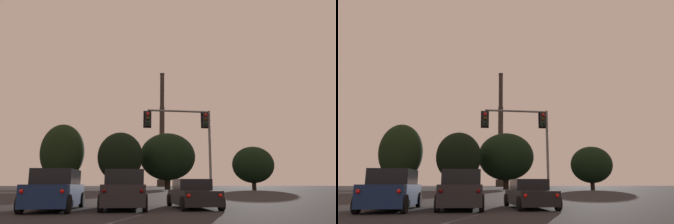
{
  "view_description": "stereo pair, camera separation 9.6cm",
  "coord_description": "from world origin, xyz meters",
  "views": [
    {
      "loc": [
        -0.27,
        -0.12,
        1.16
      ],
      "look_at": [
        5.07,
        36.55,
        9.39
      ],
      "focal_mm": 35.0,
      "sensor_mm": 36.0,
      "label": 1
    },
    {
      "loc": [
        -0.17,
        -0.14,
        1.16
      ],
      "look_at": [
        5.07,
        36.55,
        9.39
      ],
      "focal_mm": 35.0,
      "sensor_mm": 36.0,
      "label": 2
    }
  ],
  "objects": [
    {
      "name": "treeline_far_left",
      "position": [
        -0.24,
        72.34,
        7.06
      ],
      "size": [
        9.76,
        8.79,
        12.4
      ],
      "color": "black",
      "rests_on": "ground_plane"
    },
    {
      "name": "smokestack",
      "position": [
        21.93,
        175.36,
        24.57
      ],
      "size": [
        5.12,
        5.12,
        62.84
      ],
      "color": "#2B2722",
      "rests_on": "ground_plane"
    },
    {
      "name": "treeline_center_right",
      "position": [
        29.4,
        70.78,
        5.51
      ],
      "size": [
        9.37,
        8.43,
        9.58
      ],
      "color": "black",
      "rests_on": "ground_plane"
    },
    {
      "name": "treeline_right_mid",
      "position": [
        -13.14,
        76.1,
        8.2
      ],
      "size": [
        9.63,
        8.67,
        14.54
      ],
      "color": "black",
      "rests_on": "ground_plane"
    },
    {
      "name": "suv_center_lane_front",
      "position": [
        0.01,
        16.48,
        0.9
      ],
      "size": [
        2.32,
        4.98,
        1.86
      ],
      "rotation": [
        0.0,
        0.0,
        -0.05
      ],
      "color": "#232328",
      "rests_on": "ground_plane"
    },
    {
      "name": "traffic_light_overhead_right",
      "position": [
        4.56,
        22.75,
        4.93
      ],
      "size": [
        5.01,
        0.5,
        6.48
      ],
      "color": "slate",
      "rests_on": "ground_plane"
    },
    {
      "name": "suv_left_lane_front",
      "position": [
        -3.2,
        16.18,
        0.9
      ],
      "size": [
        2.27,
        4.97,
        1.86
      ],
      "rotation": [
        0.0,
        0.0,
        -0.04
      ],
      "color": "navy",
      "rests_on": "ground_plane"
    },
    {
      "name": "sedan_right_lane_front",
      "position": [
        3.44,
        16.71,
        0.67
      ],
      "size": [
        2.05,
        4.73,
        1.43
      ],
      "rotation": [
        0.0,
        0.0,
        0.02
      ],
      "color": "black",
      "rests_on": "ground_plane"
    },
    {
      "name": "treeline_center_left",
      "position": [
        11.06,
        78.43,
        7.72
      ],
      "size": [
        13.42,
        12.08,
        13.37
      ],
      "color": "black",
      "rests_on": "ground_plane"
    }
  ]
}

